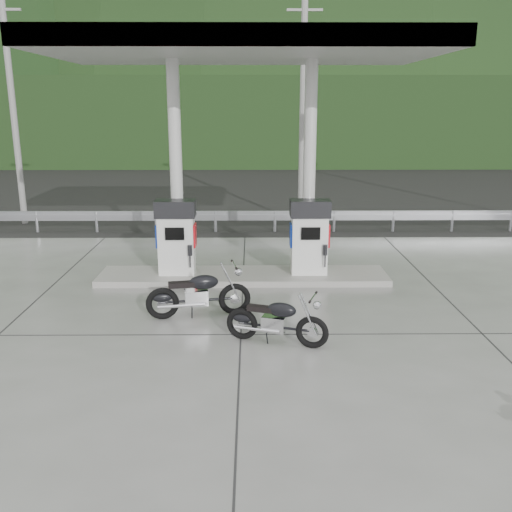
{
  "coord_description": "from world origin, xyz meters",
  "views": [
    {
      "loc": [
        0.19,
        -10.84,
        4.14
      ],
      "look_at": [
        0.3,
        1.0,
        1.0
      ],
      "focal_mm": 40.0,
      "sensor_mm": 36.0,
      "label": 1
    }
  ],
  "objects_px": {
    "motorcycle_left": "(199,294)",
    "motorcycle_right": "(276,321)",
    "gas_pump_right": "(309,237)",
    "gas_pump_left": "(176,237)"
  },
  "relations": [
    {
      "from": "gas_pump_right",
      "to": "motorcycle_left",
      "type": "distance_m",
      "value": 3.58
    },
    {
      "from": "gas_pump_left",
      "to": "motorcycle_left",
      "type": "distance_m",
      "value": 2.71
    },
    {
      "from": "motorcycle_left",
      "to": "motorcycle_right",
      "type": "xyz_separation_m",
      "value": [
        1.49,
        -1.35,
        -0.05
      ]
    },
    {
      "from": "gas_pump_left",
      "to": "gas_pump_right",
      "type": "height_order",
      "value": "same"
    },
    {
      "from": "gas_pump_right",
      "to": "motorcycle_left",
      "type": "bearing_deg",
      "value": -134.04
    },
    {
      "from": "gas_pump_left",
      "to": "motorcycle_right",
      "type": "height_order",
      "value": "gas_pump_left"
    },
    {
      "from": "gas_pump_left",
      "to": "motorcycle_left",
      "type": "bearing_deg",
      "value": -73.61
    },
    {
      "from": "motorcycle_left",
      "to": "motorcycle_right",
      "type": "height_order",
      "value": "motorcycle_left"
    },
    {
      "from": "motorcycle_left",
      "to": "motorcycle_right",
      "type": "relative_size",
      "value": 1.12
    },
    {
      "from": "gas_pump_left",
      "to": "motorcycle_right",
      "type": "distance_m",
      "value": 4.53
    }
  ]
}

